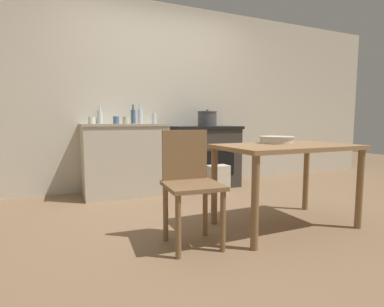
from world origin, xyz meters
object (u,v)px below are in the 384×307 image
object	(u,v)px
flour_sack	(218,179)
bottle_center_left	(140,116)
stove	(204,156)
mixing_bowl_large	(277,139)
bottle_far_left	(154,118)
cup_center_right	(126,120)
cup_mid_right	(116,120)
work_table	(286,156)
cup_center	(92,120)
stock_pot	(207,119)
bottle_mid_left	(100,117)
bottle_left	(133,116)
chair	(190,182)

from	to	relation	value
flour_sack	bottle_center_left	distance (m)	1.33
stove	mixing_bowl_large	bearing A→B (deg)	-91.63
bottle_far_left	cup_center_right	world-z (taller)	bottle_far_left
stove	bottle_far_left	bearing A→B (deg)	179.35
mixing_bowl_large	cup_mid_right	world-z (taller)	cup_mid_right
work_table	cup_mid_right	world-z (taller)	cup_mid_right
cup_center	mixing_bowl_large	bearing A→B (deg)	-47.08
stock_pot	cup_center_right	bearing A→B (deg)	-175.43
mixing_bowl_large	cup_center_right	bearing A→B (deg)	125.49
bottle_center_left	cup_center	world-z (taller)	bottle_center_left
flour_sack	bottle_center_left	world-z (taller)	bottle_center_left
cup_center_right	stove	bearing A→B (deg)	5.61
stove	cup_mid_right	world-z (taller)	cup_mid_right
work_table	bottle_center_left	bearing A→B (deg)	112.49
flour_sack	cup_center_right	size ratio (longest dim) A/B	4.20
work_table	mixing_bowl_large	world-z (taller)	mixing_bowl_large
work_table	stock_pot	size ratio (longest dim) A/B	4.26
bottle_mid_left	cup_mid_right	bearing A→B (deg)	-73.13
stove	bottle_far_left	distance (m)	0.90
mixing_bowl_large	bottle_center_left	world-z (taller)	bottle_center_left
bottle_left	cup_center_right	world-z (taller)	bottle_left
cup_center_right	cup_mid_right	bearing A→B (deg)	-143.05
stock_pot	mixing_bowl_large	xyz separation A→B (m)	(-0.09, -1.59, -0.20)
stove	cup_center_right	world-z (taller)	cup_center_right
work_table	stock_pot	distance (m)	1.80
bottle_left	bottle_mid_left	xyz separation A→B (m)	(-0.40, 0.13, -0.01)
stock_pot	bottle_mid_left	distance (m)	1.44
bottle_left	cup_center_right	size ratio (longest dim) A/B	2.89
chair	mixing_bowl_large	world-z (taller)	chair
bottle_mid_left	stock_pot	bearing A→B (deg)	-9.12
stove	work_table	bearing A→B (deg)	-92.43
bottle_center_left	cup_center_right	world-z (taller)	bottle_center_left
cup_mid_right	bottle_left	bearing A→B (deg)	47.31
chair	cup_mid_right	xyz separation A→B (m)	(-0.26, 1.56, 0.47)
cup_center_right	bottle_center_left	bearing A→B (deg)	46.66
stove	bottle_mid_left	world-z (taller)	bottle_mid_left
flour_sack	bottle_left	size ratio (longest dim) A/B	1.45
work_table	mixing_bowl_large	bearing A→B (deg)	80.01
cup_mid_right	work_table	bearing A→B (deg)	-53.06
work_table	stock_pot	bearing A→B (deg)	86.05
stock_pot	cup_mid_right	xyz separation A→B (m)	(-1.30, -0.20, -0.02)
bottle_left	bottle_far_left	bearing A→B (deg)	-15.58
bottle_left	mixing_bowl_large	bearing A→B (deg)	-61.03
stock_pot	bottle_mid_left	xyz separation A→B (m)	(-1.43, 0.23, 0.02)
stock_pot	cup_mid_right	distance (m)	1.31
cup_center_right	cup_center	bearing A→B (deg)	169.54
work_table	bottle_left	bearing A→B (deg)	116.00
cup_center	cup_mid_right	xyz separation A→B (m)	(0.26, -0.18, 0.00)
flour_sack	cup_mid_right	bearing A→B (deg)	170.75
stove	stock_pot	size ratio (longest dim) A/B	3.51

